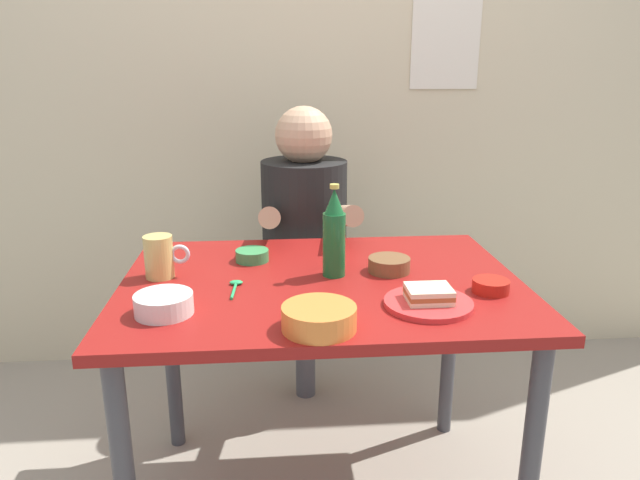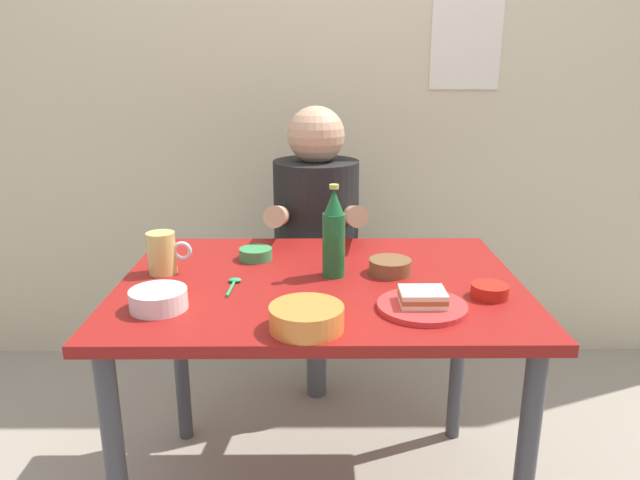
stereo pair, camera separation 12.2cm
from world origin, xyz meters
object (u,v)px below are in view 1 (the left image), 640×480
at_px(beer_bottle, 334,235).
at_px(dip_bowl_green, 252,255).
at_px(person_seated, 305,216).
at_px(beer_mug, 160,257).
at_px(dining_table, 321,311).
at_px(plate_orange, 428,303).
at_px(sandwich, 429,294).
at_px(stool, 305,316).

height_order(beer_bottle, dip_bowl_green, beer_bottle).
bearing_deg(person_seated, dip_bowl_green, -112.75).
bearing_deg(dip_bowl_green, beer_mug, -154.41).
relative_size(dining_table, person_seated, 1.53).
bearing_deg(beer_mug, plate_orange, -20.88).
relative_size(sandwich, beer_bottle, 0.42).
relative_size(dining_table, beer_mug, 8.73).
distance_m(person_seated, dip_bowl_green, 0.48).
bearing_deg(stool, person_seated, -90.00).
height_order(dining_table, dip_bowl_green, dip_bowl_green).
distance_m(person_seated, beer_mug, 0.71).
relative_size(dining_table, sandwich, 10.00).
xyz_separation_m(stool, beer_mug, (-0.44, -0.57, 0.45)).
relative_size(person_seated, plate_orange, 3.27).
distance_m(dining_table, beer_bottle, 0.22).
xyz_separation_m(person_seated, dip_bowl_green, (-0.18, -0.44, -0.01)).
distance_m(plate_orange, sandwich, 0.02).
bearing_deg(person_seated, beer_bottle, -85.22).
xyz_separation_m(dining_table, stool, (-0.01, 0.63, -0.30)).
xyz_separation_m(dining_table, beer_bottle, (0.04, 0.03, 0.21)).
bearing_deg(dip_bowl_green, plate_orange, -40.97).
height_order(stool, plate_orange, plate_orange).
bearing_deg(dining_table, plate_orange, -39.83).
bearing_deg(plate_orange, person_seated, 107.37).
bearing_deg(beer_bottle, dip_bowl_green, 148.17).
xyz_separation_m(stool, plate_orange, (0.26, -0.84, 0.40)).
height_order(person_seated, sandwich, person_seated).
distance_m(person_seated, plate_orange, 0.86).
distance_m(beer_mug, dip_bowl_green, 0.28).
bearing_deg(sandwich, plate_orange, -90.00).
height_order(plate_orange, beer_mug, beer_mug).
distance_m(dining_table, sandwich, 0.35).
xyz_separation_m(stool, sandwich, (0.26, -0.84, 0.42)).
relative_size(beer_bottle, dip_bowl_green, 2.62).
distance_m(person_seated, sandwich, 0.86).
height_order(dining_table, sandwich, sandwich).
height_order(dining_table, beer_mug, beer_mug).
relative_size(stool, dip_bowl_green, 4.50).
distance_m(dining_table, plate_orange, 0.34).
relative_size(dining_table, beer_bottle, 4.20).
distance_m(stool, beer_mug, 0.85).
relative_size(plate_orange, dip_bowl_green, 2.20).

